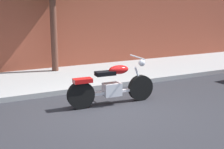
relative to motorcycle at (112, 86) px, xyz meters
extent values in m
plane|color=#28282D|center=(-0.34, -0.45, -0.46)|extent=(60.00, 60.00, 0.00)
cube|color=#959595|center=(-0.34, 2.88, -0.39)|extent=(18.92, 3.13, 0.14)
cylinder|color=black|center=(0.81, -0.04, -0.13)|extent=(0.67, 0.17, 0.66)
cylinder|color=black|center=(-0.80, 0.03, -0.13)|extent=(0.67, 0.17, 0.66)
cube|color=silver|center=(0.00, 0.00, -0.08)|extent=(0.45, 0.30, 0.32)
cube|color=silver|center=(0.00, 0.00, -0.15)|extent=(1.45, 0.15, 0.06)
ellipsoid|color=red|center=(0.18, -0.01, 0.40)|extent=(0.53, 0.29, 0.22)
cube|color=black|center=(-0.18, 0.00, 0.34)|extent=(0.49, 0.26, 0.10)
cube|color=red|center=(-0.75, 0.03, 0.22)|extent=(0.45, 0.26, 0.10)
cylinder|color=silver|center=(0.75, -0.04, 0.15)|extent=(0.27, 0.06, 0.58)
cylinder|color=silver|center=(0.69, -0.04, 0.68)|extent=(0.07, 0.70, 0.04)
sphere|color=silver|center=(0.83, -0.04, 0.52)|extent=(0.17, 0.17, 0.17)
cylinder|color=silver|center=(-0.24, 0.17, -0.18)|extent=(0.80, 0.13, 0.09)
cylinder|color=brown|center=(-0.27, 3.88, 1.26)|extent=(0.22, 0.22, 3.45)
camera|label=1|loc=(-3.30, -6.47, 1.94)|focal=49.11mm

